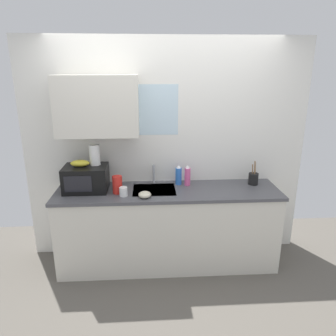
{
  "coord_description": "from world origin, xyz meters",
  "views": [
    {
      "loc": [
        -0.2,
        -3.21,
        2.15
      ],
      "look_at": [
        0.0,
        0.0,
        1.15
      ],
      "focal_mm": 33.94,
      "sensor_mm": 36.0,
      "label": 1
    }
  ],
  "objects_px": {
    "banana_bunch": "(80,163)",
    "cereal_canister": "(117,185)",
    "microwave": "(86,178)",
    "paper_towel_roll": "(95,155)",
    "dish_soap_bottle_blue": "(179,175)",
    "utensil_crock": "(253,178)",
    "dish_soap_bottle_pink": "(187,176)",
    "small_bowl": "(145,195)",
    "mug_white": "(123,192)"
  },
  "relations": [
    {
      "from": "dish_soap_bottle_blue",
      "to": "cereal_canister",
      "type": "distance_m",
      "value": 0.7
    },
    {
      "from": "utensil_crock",
      "to": "small_bowl",
      "type": "xyz_separation_m",
      "value": [
        -1.23,
        -0.32,
        -0.04
      ]
    },
    {
      "from": "dish_soap_bottle_pink",
      "to": "utensil_crock",
      "type": "height_order",
      "value": "utensil_crock"
    },
    {
      "from": "banana_bunch",
      "to": "paper_towel_roll",
      "type": "relative_size",
      "value": 0.91
    },
    {
      "from": "dish_soap_bottle_pink",
      "to": "cereal_canister",
      "type": "distance_m",
      "value": 0.79
    },
    {
      "from": "paper_towel_roll",
      "to": "microwave",
      "type": "bearing_deg",
      "value": -152.83
    },
    {
      "from": "microwave",
      "to": "paper_towel_roll",
      "type": "distance_m",
      "value": 0.27
    },
    {
      "from": "utensil_crock",
      "to": "banana_bunch",
      "type": "bearing_deg",
      "value": -177.9
    },
    {
      "from": "microwave",
      "to": "dish_soap_bottle_pink",
      "type": "xyz_separation_m",
      "value": [
        1.11,
        0.09,
        -0.02
      ]
    },
    {
      "from": "microwave",
      "to": "small_bowl",
      "type": "bearing_deg",
      "value": -21.58
    },
    {
      "from": "dish_soap_bottle_pink",
      "to": "dish_soap_bottle_blue",
      "type": "bearing_deg",
      "value": 160.69
    },
    {
      "from": "small_bowl",
      "to": "banana_bunch",
      "type": "bearing_deg",
      "value": 159.75
    },
    {
      "from": "dish_soap_bottle_pink",
      "to": "mug_white",
      "type": "relative_size",
      "value": 2.49
    },
    {
      "from": "banana_bunch",
      "to": "dish_soap_bottle_blue",
      "type": "height_order",
      "value": "banana_bunch"
    },
    {
      "from": "microwave",
      "to": "cereal_canister",
      "type": "relative_size",
      "value": 2.48
    },
    {
      "from": "dish_soap_bottle_blue",
      "to": "paper_towel_roll",
      "type": "bearing_deg",
      "value": -175.27
    },
    {
      "from": "paper_towel_roll",
      "to": "small_bowl",
      "type": "relative_size",
      "value": 1.69
    },
    {
      "from": "dish_soap_bottle_blue",
      "to": "small_bowl",
      "type": "distance_m",
      "value": 0.54
    },
    {
      "from": "cereal_canister",
      "to": "paper_towel_roll",
      "type": "bearing_deg",
      "value": 147.99
    },
    {
      "from": "dish_soap_bottle_blue",
      "to": "utensil_crock",
      "type": "xyz_separation_m",
      "value": [
        0.85,
        -0.06,
        -0.04
      ]
    },
    {
      "from": "microwave",
      "to": "small_bowl",
      "type": "height_order",
      "value": "microwave"
    },
    {
      "from": "paper_towel_roll",
      "to": "utensil_crock",
      "type": "relative_size",
      "value": 0.78
    },
    {
      "from": "dish_soap_bottle_blue",
      "to": "cereal_canister",
      "type": "bearing_deg",
      "value": -161.37
    },
    {
      "from": "banana_bunch",
      "to": "dish_soap_bottle_blue",
      "type": "distance_m",
      "value": 1.08
    },
    {
      "from": "small_bowl",
      "to": "paper_towel_roll",
      "type": "bearing_deg",
      "value": 150.38
    },
    {
      "from": "dish_soap_bottle_blue",
      "to": "cereal_canister",
      "type": "relative_size",
      "value": 1.23
    },
    {
      "from": "dish_soap_bottle_blue",
      "to": "mug_white",
      "type": "height_order",
      "value": "dish_soap_bottle_blue"
    },
    {
      "from": "microwave",
      "to": "dish_soap_bottle_blue",
      "type": "distance_m",
      "value": 1.02
    },
    {
      "from": "mug_white",
      "to": "utensil_crock",
      "type": "height_order",
      "value": "utensil_crock"
    },
    {
      "from": "banana_bunch",
      "to": "utensil_crock",
      "type": "height_order",
      "value": "banana_bunch"
    },
    {
      "from": "microwave",
      "to": "dish_soap_bottle_pink",
      "type": "relative_size",
      "value": 1.95
    },
    {
      "from": "utensil_crock",
      "to": "microwave",
      "type": "bearing_deg",
      "value": -177.8
    },
    {
      "from": "paper_towel_roll",
      "to": "small_bowl",
      "type": "distance_m",
      "value": 0.7
    },
    {
      "from": "paper_towel_roll",
      "to": "dish_soap_bottle_pink",
      "type": "distance_m",
      "value": 1.04
    },
    {
      "from": "banana_bunch",
      "to": "mug_white",
      "type": "relative_size",
      "value": 2.11
    },
    {
      "from": "dish_soap_bottle_blue",
      "to": "microwave",
      "type": "bearing_deg",
      "value": -172.84
    },
    {
      "from": "cereal_canister",
      "to": "dish_soap_bottle_blue",
      "type": "bearing_deg",
      "value": 18.63
    },
    {
      "from": "banana_bunch",
      "to": "utensil_crock",
      "type": "bearing_deg",
      "value": 2.1
    },
    {
      "from": "banana_bunch",
      "to": "small_bowl",
      "type": "bearing_deg",
      "value": -20.25
    },
    {
      "from": "banana_bunch",
      "to": "cereal_canister",
      "type": "xyz_separation_m",
      "value": [
        0.39,
        -0.1,
        -0.21
      ]
    },
    {
      "from": "banana_bunch",
      "to": "utensil_crock",
      "type": "xyz_separation_m",
      "value": [
        1.91,
        0.07,
        -0.24
      ]
    },
    {
      "from": "paper_towel_roll",
      "to": "small_bowl",
      "type": "xyz_separation_m",
      "value": [
        0.53,
        -0.3,
        -0.35
      ]
    },
    {
      "from": "banana_bunch",
      "to": "microwave",
      "type": "bearing_deg",
      "value": -1.8
    },
    {
      "from": "cereal_canister",
      "to": "utensil_crock",
      "type": "height_order",
      "value": "utensil_crock"
    },
    {
      "from": "dish_soap_bottle_pink",
      "to": "microwave",
      "type": "bearing_deg",
      "value": -175.22
    },
    {
      "from": "banana_bunch",
      "to": "mug_white",
      "type": "xyz_separation_m",
      "value": [
        0.46,
        -0.19,
        -0.26
      ]
    },
    {
      "from": "cereal_canister",
      "to": "small_bowl",
      "type": "bearing_deg",
      "value": -27.54
    },
    {
      "from": "microwave",
      "to": "paper_towel_roll",
      "type": "relative_size",
      "value": 2.09
    },
    {
      "from": "microwave",
      "to": "banana_bunch",
      "type": "height_order",
      "value": "banana_bunch"
    },
    {
      "from": "mug_white",
      "to": "dish_soap_bottle_blue",
      "type": "bearing_deg",
      "value": 27.7
    }
  ]
}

